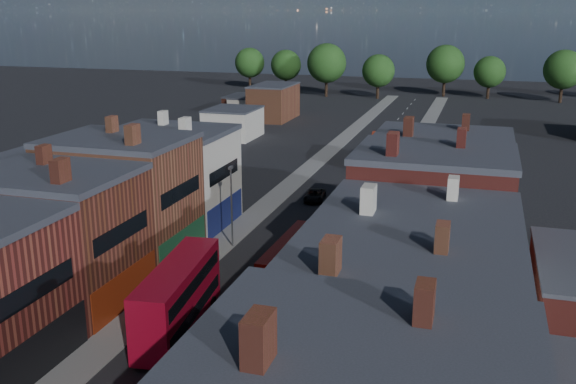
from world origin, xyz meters
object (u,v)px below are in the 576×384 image
Objects in this scene: bus_2 at (378,151)px; bus_0 at (178,296)px; car_2 at (315,195)px; ped_1 at (130,312)px; bus_1 at (292,266)px; car_3 at (364,168)px; ped_3 at (268,356)px.

bus_0 is at bearing -102.53° from bus_2.
car_2 is at bearing -109.79° from bus_2.
ped_1 is (-4.77, -35.05, 0.37)m from car_2.
bus_1 is at bearing -96.18° from bus_2.
ped_3 is (3.70, -53.72, 0.38)m from car_3.
ped_1 reaches higher than car_3.
ped_1 is at bearing -104.02° from car_2.
car_2 is (-5.04, 26.44, -1.80)m from bus_1.
bus_1 is at bearing 47.77° from bus_0.
bus_1 is 2.46× the size of car_3.
bus_2 reaches higher than ped_3.
bus_2 reaches higher than car_2.
bus_0 is 2.49× the size of car_2.
bus_0 is at bearing -124.08° from bus_1.
ped_3 is at bearing 167.15° from ped_1.
bus_0 reaches higher than ped_3.
bus_1 is 13.12m from ped_1.
bus_0 reaches higher than car_2.
bus_2 is at bearing 70.80° from car_2.
ped_3 is (11.61, -2.85, -0.03)m from ped_1.
ped_1 is at bearing -103.53° from car_3.
car_3 is at bearing -3.09° from ped_3.
bus_1 reaches higher than bus_2.
ped_3 is at bearing -94.52° from bus_2.
bus_2 is 55.41m from ped_1.
ped_3 is (2.34, -57.47, -1.39)m from bus_2.
ped_3 reaches higher than car_3.
car_3 is 53.84m from ped_3.
bus_1 is 2.21× the size of car_2.
car_3 is (3.14, 15.81, -0.04)m from car_2.
ped_3 is (1.80, -11.46, -1.46)m from bus_1.
ped_1 reaches higher than ped_3.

